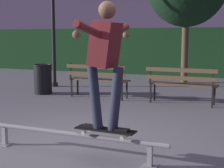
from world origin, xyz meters
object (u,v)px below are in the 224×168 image
(skateboard, at_px, (105,130))
(park_bench_leftmost, at_px, (97,77))
(skateboarder, at_px, (105,55))
(park_bench_left_center, at_px, (182,81))
(grind_rail, at_px, (70,137))
(lamp_post_left, at_px, (53,5))
(trash_can, at_px, (43,79))

(skateboard, xyz_separation_m, park_bench_leftmost, (-1.98, 3.92, 0.15))
(skateboarder, relative_size, park_bench_left_center, 0.97)
(grind_rail, distance_m, park_bench_left_center, 3.98)
(skateboarder, height_order, park_bench_leftmost, skateboarder)
(skateboard, relative_size, park_bench_left_center, 0.49)
(skateboard, relative_size, park_bench_leftmost, 0.49)
(skateboarder, bearing_deg, lamp_post_left, 127.96)
(park_bench_left_center, bearing_deg, skateboarder, -91.93)
(grind_rail, xyz_separation_m, skateboard, (0.50, 0.00, 0.15))
(skateboarder, bearing_deg, park_bench_left_center, 88.07)
(grind_rail, distance_m, trash_can, 5.05)
(grind_rail, distance_m, park_bench_leftmost, 4.20)
(park_bench_left_center, bearing_deg, trash_can, 179.49)
(skateboarder, xyz_separation_m, park_bench_leftmost, (-1.99, 3.92, -0.79))
(grind_rail, bearing_deg, skateboard, 0.00)
(park_bench_left_center, xyz_separation_m, trash_can, (-3.77, 0.03, -0.12))
(park_bench_leftmost, bearing_deg, park_bench_left_center, 0.00)
(grind_rail, height_order, skateboard, skateboard)
(park_bench_left_center, bearing_deg, park_bench_leftmost, 180.00)
(skateboarder, xyz_separation_m, lamp_post_left, (-4.09, 5.25, 1.16))
(park_bench_leftmost, bearing_deg, skateboard, -63.16)
(skateboard, distance_m, skateboarder, 0.94)
(skateboard, bearing_deg, park_bench_left_center, 88.03)
(grind_rail, bearing_deg, skateboarder, -0.01)
(lamp_post_left, xyz_separation_m, trash_can, (0.46, -1.29, -2.07))
(lamp_post_left, bearing_deg, grind_rail, -55.60)
(trash_can, bearing_deg, skateboard, -47.42)
(park_bench_leftmost, relative_size, trash_can, 2.01)
(park_bench_left_center, bearing_deg, grind_rail, -99.18)
(skateboard, height_order, lamp_post_left, lamp_post_left)
(park_bench_leftmost, xyz_separation_m, park_bench_left_center, (2.12, 0.00, 0.00))
(park_bench_leftmost, bearing_deg, skateboarder, -63.13)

